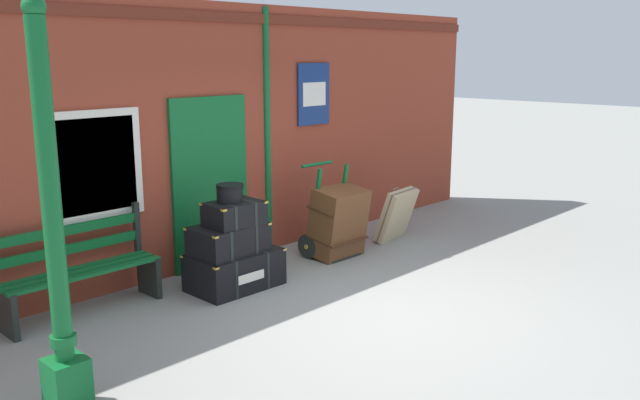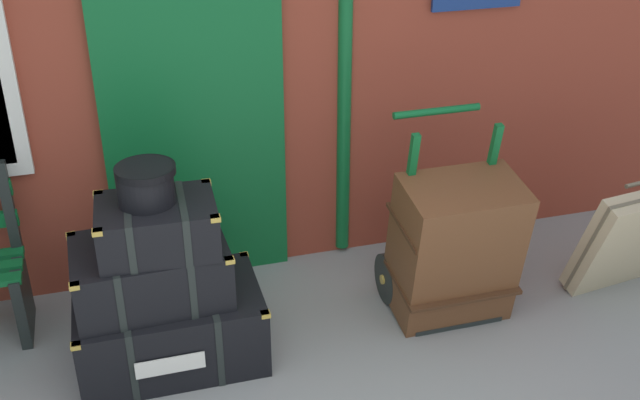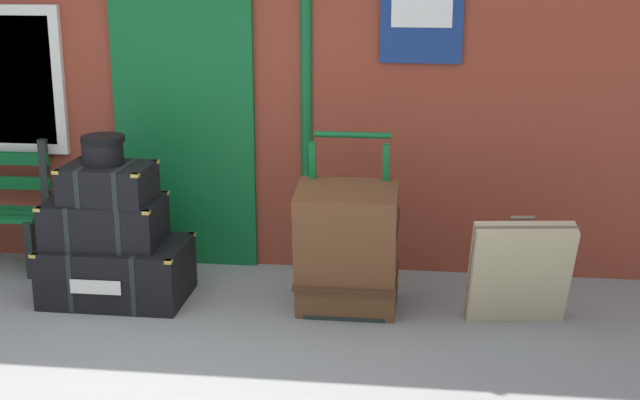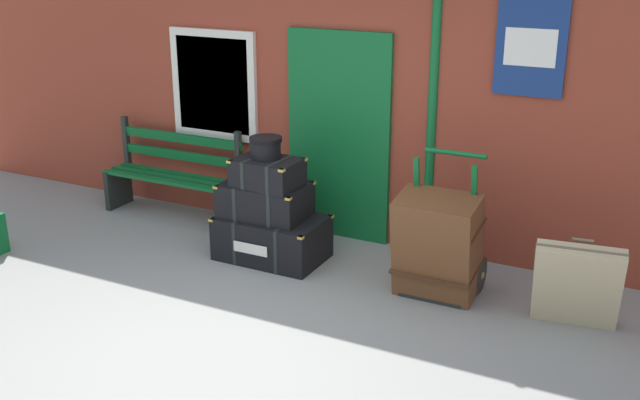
% 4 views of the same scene
% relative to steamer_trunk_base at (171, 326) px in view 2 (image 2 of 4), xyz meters
% --- Properties ---
extents(brick_facade, '(10.40, 0.35, 3.20)m').
position_rel_steamer_trunk_base_xyz_m(brick_facade, '(0.48, 0.99, 1.39)').
color(brick_facade, brown).
rests_on(brick_facade, ground).
extents(steamer_trunk_base, '(1.01, 0.67, 0.43)m').
position_rel_steamer_trunk_base_xyz_m(steamer_trunk_base, '(0.00, 0.00, 0.00)').
color(steamer_trunk_base, black).
rests_on(steamer_trunk_base, ground).
extents(steamer_trunk_middle, '(0.83, 0.57, 0.33)m').
position_rel_steamer_trunk_base_xyz_m(steamer_trunk_middle, '(-0.07, 0.01, 0.37)').
color(steamer_trunk_middle, black).
rests_on(steamer_trunk_middle, steamer_trunk_base).
extents(steamer_trunk_top, '(0.63, 0.47, 0.27)m').
position_rel_steamer_trunk_base_xyz_m(steamer_trunk_top, '(-0.01, -0.03, 0.66)').
color(steamer_trunk_top, black).
rests_on(steamer_trunk_top, steamer_trunk_middle).
extents(round_hatbox, '(0.30, 0.30, 0.20)m').
position_rel_steamer_trunk_base_xyz_m(round_hatbox, '(-0.04, -0.01, 0.90)').
color(round_hatbox, black).
rests_on(round_hatbox, steamer_trunk_top).
extents(porters_trolley, '(0.71, 0.56, 1.21)m').
position_rel_steamer_trunk_base_xyz_m(porters_trolley, '(1.66, 0.11, 0.06)').
color(porters_trolley, black).
rests_on(porters_trolley, ground).
extents(large_brown_trunk, '(0.70, 0.56, 0.94)m').
position_rel_steamer_trunk_base_xyz_m(large_brown_trunk, '(1.66, -0.06, 0.26)').
color(large_brown_trunk, brown).
rests_on(large_brown_trunk, ground).
extents(suitcase_slate, '(0.70, 0.46, 0.75)m').
position_rel_steamer_trunk_base_xyz_m(suitcase_slate, '(2.82, -0.12, 0.16)').
color(suitcase_slate, tan).
rests_on(suitcase_slate, ground).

